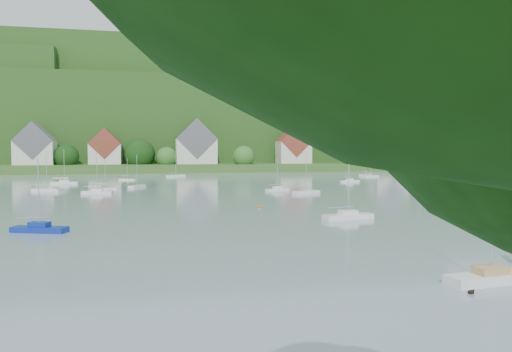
# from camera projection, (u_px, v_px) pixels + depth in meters

# --- Properties ---
(far_shore_strip) EXTENTS (600.00, 60.00, 3.00)m
(far_shore_strip) POSITION_uv_depth(u_px,v_px,m) (182.00, 167.00, 206.05)
(far_shore_strip) COLOR #304F1D
(far_shore_strip) RESTS_ON ground
(forested_ridge) EXTENTS (620.00, 181.22, 69.89)m
(forested_ridge) POSITION_uv_depth(u_px,v_px,m) (175.00, 124.00, 271.96)
(forested_ridge) COLOR #173F14
(forested_ridge) RESTS_ON ground
(village_building_0) EXTENTS (14.00, 10.40, 16.00)m
(village_building_0) POSITION_uv_depth(u_px,v_px,m) (35.00, 147.00, 181.53)
(village_building_0) COLOR beige
(village_building_0) RESTS_ON far_shore_strip
(village_building_1) EXTENTS (12.00, 9.36, 14.00)m
(village_building_1) POSITION_uv_depth(u_px,v_px,m) (105.00, 149.00, 188.70)
(village_building_1) COLOR beige
(village_building_1) RESTS_ON far_shore_strip
(village_building_2) EXTENTS (16.00, 11.44, 18.00)m
(village_building_2) POSITION_uv_depth(u_px,v_px,m) (196.00, 146.00, 194.89)
(village_building_2) COLOR beige
(village_building_2) RESTS_ON far_shore_strip
(village_building_3) EXTENTS (13.00, 10.40, 15.50)m
(village_building_3) POSITION_uv_depth(u_px,v_px,m) (293.00, 148.00, 201.26)
(village_building_3) COLOR beige
(village_building_3) RESTS_ON far_shore_strip
(village_building_4) EXTENTS (15.00, 10.40, 16.50)m
(village_building_4) POSITION_uv_depth(u_px,v_px,m) (389.00, 148.00, 214.48)
(village_building_4) COLOR beige
(village_building_4) RESTS_ON far_shore_strip
(near_sailboat_1) EXTENTS (6.01, 3.51, 7.84)m
(near_sailboat_1) POSITION_uv_depth(u_px,v_px,m) (39.00, 228.00, 50.56)
(near_sailboat_1) COLOR navy
(near_sailboat_1) RESTS_ON ground
(near_sailboat_2) EXTENTS (6.23, 2.32, 8.22)m
(near_sailboat_2) POSITION_uv_depth(u_px,v_px,m) (490.00, 276.00, 31.25)
(near_sailboat_2) COLOR white
(near_sailboat_2) RESTS_ON ground
(near_sailboat_3) EXTENTS (6.67, 2.90, 8.72)m
(near_sailboat_3) POSITION_uv_depth(u_px,v_px,m) (348.00, 216.00, 60.04)
(near_sailboat_3) COLOR white
(near_sailboat_3) RESTS_ON ground
(mooring_buoy_3) EXTENTS (0.50, 0.50, 0.50)m
(mooring_buoy_3) POSITION_uv_depth(u_px,v_px,m) (259.00, 208.00, 72.06)
(mooring_buoy_3) COLOR orange
(mooring_buoy_3) RESTS_ON ground
(duck_pair) EXTENTS (1.65, 1.47, 0.31)m
(duck_pair) POSITION_uv_depth(u_px,v_px,m) (473.00, 289.00, 29.65)
(duck_pair) COLOR black
(duck_pair) RESTS_ON ground
(far_sailboat_cluster) EXTENTS (198.06, 69.83, 8.71)m
(far_sailboat_cluster) POSITION_uv_depth(u_px,v_px,m) (223.00, 181.00, 126.98)
(far_sailboat_cluster) COLOR white
(far_sailboat_cluster) RESTS_ON ground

